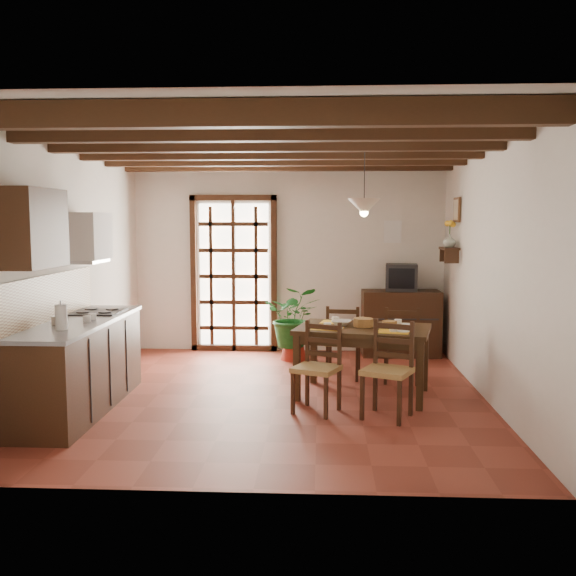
# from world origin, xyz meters

# --- Properties ---
(ground_plane) EXTENTS (5.00, 5.00, 0.00)m
(ground_plane) POSITION_xyz_m (0.00, 0.00, 0.00)
(ground_plane) COLOR maroon
(room_shell) EXTENTS (4.52, 5.02, 2.81)m
(room_shell) POSITION_xyz_m (0.00, 0.00, 1.82)
(room_shell) COLOR silver
(room_shell) RESTS_ON ground_plane
(ceiling_beams) EXTENTS (4.50, 4.34, 0.20)m
(ceiling_beams) POSITION_xyz_m (0.00, 0.00, 2.69)
(ceiling_beams) COLOR black
(ceiling_beams) RESTS_ON room_shell
(french_door) EXTENTS (1.26, 0.11, 2.32)m
(french_door) POSITION_xyz_m (-0.80, 2.45, 1.18)
(french_door) COLOR white
(french_door) RESTS_ON ground_plane
(kitchen_counter) EXTENTS (0.64, 2.25, 1.38)m
(kitchen_counter) POSITION_xyz_m (-1.96, -0.60, 0.47)
(kitchen_counter) COLOR #311C0F
(kitchen_counter) RESTS_ON ground_plane
(upper_cabinet) EXTENTS (0.35, 0.80, 0.70)m
(upper_cabinet) POSITION_xyz_m (-2.08, -1.30, 1.85)
(upper_cabinet) COLOR #311C0F
(upper_cabinet) RESTS_ON room_shell
(range_hood) EXTENTS (0.38, 0.60, 0.54)m
(range_hood) POSITION_xyz_m (-2.05, -0.05, 1.73)
(range_hood) COLOR white
(range_hood) RESTS_ON room_shell
(counter_items) EXTENTS (0.50, 1.43, 0.25)m
(counter_items) POSITION_xyz_m (-1.95, -0.51, 0.96)
(counter_items) COLOR black
(counter_items) RESTS_ON kitchen_counter
(dining_table) EXTENTS (1.57, 1.19, 0.76)m
(dining_table) POSITION_xyz_m (0.94, 0.07, 0.67)
(dining_table) COLOR #352211
(dining_table) RESTS_ON ground_plane
(chair_near_left) EXTENTS (0.54, 0.53, 0.90)m
(chair_near_left) POSITION_xyz_m (0.44, -0.55, 0.28)
(chair_near_left) COLOR #9D7A43
(chair_near_left) RESTS_ON ground_plane
(chair_near_right) EXTENTS (0.57, 0.56, 0.94)m
(chair_near_right) POSITION_xyz_m (1.13, -0.70, 0.29)
(chair_near_right) COLOR #9D7A43
(chair_near_right) RESTS_ON ground_plane
(chair_far_left) EXTENTS (0.46, 0.44, 0.90)m
(chair_far_left) POSITION_xyz_m (0.75, 0.85, 0.28)
(chair_far_left) COLOR #9D7A43
(chair_far_left) RESTS_ON ground_plane
(chair_far_right) EXTENTS (0.47, 0.46, 0.91)m
(chair_far_right) POSITION_xyz_m (1.44, 0.70, 0.29)
(chair_far_right) COLOR #9D7A43
(chair_far_right) RESTS_ON ground_plane
(table_setting) EXTENTS (1.02, 0.68, 0.10)m
(table_setting) POSITION_xyz_m (0.94, 0.07, 0.80)
(table_setting) COLOR yellow
(table_setting) RESTS_ON dining_table
(table_bowl) EXTENTS (0.27, 0.27, 0.05)m
(table_bowl) POSITION_xyz_m (0.70, 0.18, 0.79)
(table_bowl) COLOR white
(table_bowl) RESTS_ON dining_table
(sideboard) EXTENTS (1.10, 0.51, 0.93)m
(sideboard) POSITION_xyz_m (1.61, 2.23, 0.46)
(sideboard) COLOR #311C0F
(sideboard) RESTS_ON ground_plane
(crt_tv) EXTENTS (0.48, 0.45, 0.37)m
(crt_tv) POSITION_xyz_m (1.61, 2.22, 1.12)
(crt_tv) COLOR black
(crt_tv) RESTS_ON sideboard
(fuse_box) EXTENTS (0.25, 0.03, 0.32)m
(fuse_box) POSITION_xyz_m (1.50, 2.48, 1.75)
(fuse_box) COLOR white
(fuse_box) RESTS_ON room_shell
(plant_pot) EXTENTS (0.36, 0.36, 0.22)m
(plant_pot) POSITION_xyz_m (0.10, 1.86, 0.11)
(plant_pot) COLOR maroon
(plant_pot) RESTS_ON ground_plane
(potted_plant) EXTENTS (2.03, 1.76, 2.19)m
(potted_plant) POSITION_xyz_m (0.10, 1.86, 0.57)
(potted_plant) COLOR #144C19
(potted_plant) RESTS_ON ground_plane
(wall_shelf) EXTENTS (0.20, 0.42, 0.20)m
(wall_shelf) POSITION_xyz_m (2.14, 1.60, 1.51)
(wall_shelf) COLOR #311C0F
(wall_shelf) RESTS_ON room_shell
(shelf_vase) EXTENTS (0.15, 0.15, 0.15)m
(shelf_vase) POSITION_xyz_m (2.14, 1.60, 1.65)
(shelf_vase) COLOR #B2BFB2
(shelf_vase) RESTS_ON wall_shelf
(shelf_flowers) EXTENTS (0.14, 0.14, 0.36)m
(shelf_flowers) POSITION_xyz_m (2.14, 1.60, 1.86)
(shelf_flowers) COLOR yellow
(shelf_flowers) RESTS_ON shelf_vase
(framed_picture) EXTENTS (0.03, 0.32, 0.32)m
(framed_picture) POSITION_xyz_m (2.22, 1.60, 2.05)
(framed_picture) COLOR brown
(framed_picture) RESTS_ON room_shell
(pendant_lamp) EXTENTS (0.36, 0.36, 0.84)m
(pendant_lamp) POSITION_xyz_m (0.94, 0.17, 2.08)
(pendant_lamp) COLOR black
(pendant_lamp) RESTS_ON room_shell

